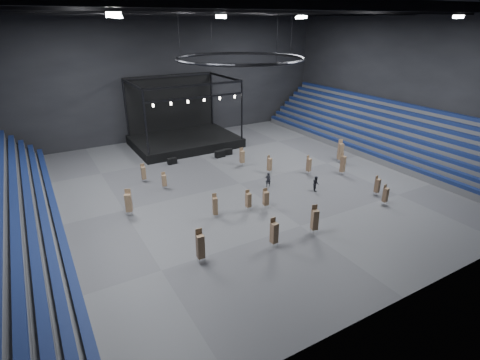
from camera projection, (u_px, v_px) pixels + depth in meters
floor at (240, 183)px, 40.63m from camera, size 50.00×50.00×0.00m
ceiling at (240, 0)px, 33.54m from camera, size 50.00×42.00×0.20m
wall_back at (167, 75)px, 53.80m from camera, size 50.00×0.20×18.00m
wall_front at (432, 167)px, 20.37m from camera, size 50.00×0.20×18.00m
wall_right at (406, 81)px, 48.57m from camera, size 0.20×42.00×18.00m
bleachers_right at (387, 138)px, 50.49m from camera, size 7.20×40.00×6.40m
stage at (183, 134)px, 52.98m from camera, size 14.00×10.00×9.20m
truss_ring at (240, 58)px, 35.51m from camera, size 12.30×12.30×5.15m
roof_girders at (240, 10)px, 33.85m from camera, size 49.00×30.35×0.70m
floodlights at (264, 17)px, 30.90m from camera, size 28.60×16.60×0.25m
flight_case_left at (172, 161)px, 46.01m from camera, size 1.16×0.63×0.75m
flight_case_mid at (220, 154)px, 48.30m from camera, size 1.37×0.81×0.86m
flight_case_right at (228, 152)px, 49.22m from camera, size 1.27×0.81×0.78m
chair_stack_0 at (340, 151)px, 46.03m from camera, size 0.67×0.67×2.96m
chair_stack_1 at (377, 185)px, 37.49m from camera, size 0.55×0.55×2.11m
chair_stack_2 at (274, 232)px, 28.80m from camera, size 0.53×0.53×2.52m
chair_stack_3 at (343, 164)px, 42.39m from camera, size 0.55×0.55×2.71m
chair_stack_4 at (309, 164)px, 42.69m from camera, size 0.58×0.58×2.24m
chair_stack_5 at (242, 156)px, 45.16m from camera, size 0.53×0.53×2.24m
chair_stack_6 at (385, 195)px, 35.54m from camera, size 0.47×0.47×2.08m
chair_stack_7 at (269, 164)px, 42.88m from camera, size 0.58×0.58×2.18m
chair_stack_8 at (128, 202)px, 33.51m from camera, size 0.72×0.72×2.55m
chair_stack_9 at (143, 173)px, 40.63m from camera, size 0.46×0.46×2.08m
chair_stack_10 at (164, 180)px, 38.99m from camera, size 0.46×0.46×1.84m
chair_stack_11 at (266, 198)px, 34.86m from camera, size 0.53×0.53×2.02m
chair_stack_12 at (315, 219)px, 30.65m from camera, size 0.61×0.61×2.58m
chair_stack_13 at (248, 200)px, 34.52m from camera, size 0.46×0.46×2.03m
chair_stack_14 at (200, 246)px, 26.90m from camera, size 0.56×0.56×2.74m
chair_stack_15 at (215, 206)px, 33.18m from camera, size 0.50×0.50×2.34m
man_center at (268, 180)px, 39.64m from camera, size 0.67×0.56×1.57m
crew_member at (316, 183)px, 38.69m from camera, size 0.87×0.95×1.59m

